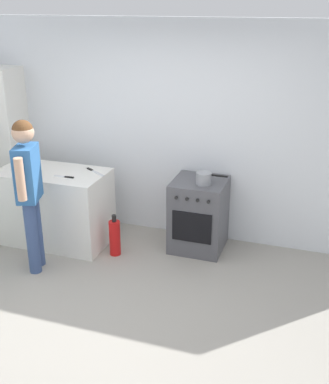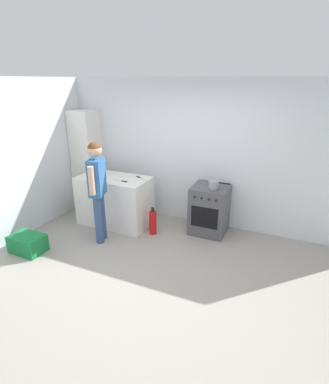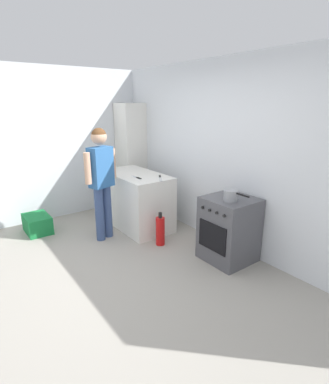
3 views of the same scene
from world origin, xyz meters
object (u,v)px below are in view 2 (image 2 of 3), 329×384
(knife_bread, at_px, (141,178))
(fire_extinguisher, at_px, (153,222))
(person, at_px, (97,184))
(recycling_crate_lower, at_px, (28,243))
(pot, at_px, (214,185))
(larder_cabinet, at_px, (87,161))
(oven_left, at_px, (209,209))
(knife_utility, at_px, (122,181))

(knife_bread, bearing_deg, fire_extinguisher, -35.90)
(knife_bread, distance_m, person, 0.88)
(person, relative_size, recycling_crate_lower, 3.22)
(recycling_crate_lower, bearing_deg, pot, 34.96)
(person, bearing_deg, pot, 30.28)
(knife_bread, bearing_deg, recycling_crate_lower, -127.20)
(larder_cabinet, bearing_deg, recycling_crate_lower, -82.67)
(larder_cabinet, bearing_deg, knife_bread, -13.11)
(pot, relative_size, person, 0.21)
(oven_left, bearing_deg, larder_cabinet, 177.80)
(pot, bearing_deg, knife_utility, -164.60)
(oven_left, relative_size, pot, 2.38)
(knife_bread, distance_m, knife_utility, 0.36)
(pot, relative_size, fire_extinguisher, 0.72)
(oven_left, distance_m, knife_bread, 1.32)
(pot, bearing_deg, oven_left, 130.68)
(pot, height_order, knife_bread, pot)
(pot, xyz_separation_m, recycling_crate_lower, (-2.47, -1.73, -0.78))
(knife_utility, distance_m, recycling_crate_lower, 1.79)
(oven_left, distance_m, fire_extinguisher, 1.01)
(knife_utility, bearing_deg, oven_left, 19.01)
(pot, bearing_deg, knife_bread, -173.18)
(knife_bread, distance_m, recycling_crate_lower, 2.12)
(pot, relative_size, larder_cabinet, 0.18)
(fire_extinguisher, bearing_deg, knife_utility, -177.76)
(knife_bread, relative_size, person, 0.19)
(knife_bread, relative_size, fire_extinguisher, 0.63)
(knife_utility, distance_m, larder_cabinet, 1.34)
(pot, height_order, person, person)
(fire_extinguisher, xyz_separation_m, larder_cabinet, (-1.78, 0.58, 0.78))
(oven_left, height_order, knife_bread, knife_bread)
(fire_extinguisher, height_order, recycling_crate_lower, fire_extinguisher)
(oven_left, distance_m, pot, 0.50)
(fire_extinguisher, bearing_deg, knife_bread, 144.10)
(knife_utility, bearing_deg, knife_bread, 47.27)
(knife_utility, height_order, person, person)
(knife_utility, bearing_deg, pot, 15.40)
(pot, height_order, recycling_crate_lower, pot)
(fire_extinguisher, relative_size, recycling_crate_lower, 0.96)
(fire_extinguisher, bearing_deg, larder_cabinet, 161.95)
(oven_left, height_order, person, person)
(person, bearing_deg, larder_cabinet, 133.69)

